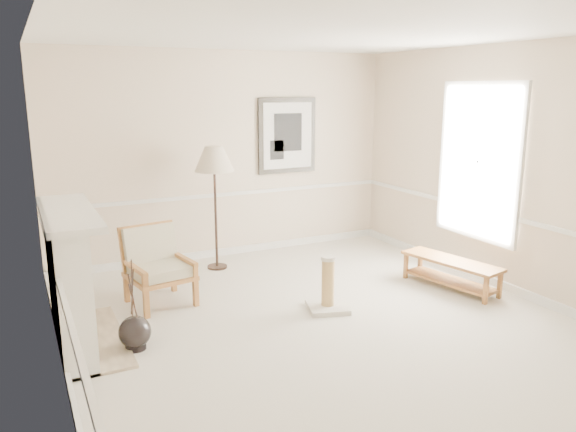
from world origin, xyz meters
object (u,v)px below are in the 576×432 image
object	(u,v)px
armchair	(156,262)
floor_lamp	(214,162)
bench	(451,269)
scratching_post	(328,293)
floor_vase	(135,333)

from	to	relation	value
armchair	floor_lamp	world-z (taller)	floor_lamp
armchair	bench	distance (m)	3.51
armchair	scratching_post	size ratio (longest dim) A/B	1.43
floor_vase	bench	size ratio (longest dim) A/B	0.68
floor_lamp	scratching_post	bearing A→B (deg)	-72.52
bench	scratching_post	bearing A→B (deg)	177.79
armchair	floor_vase	bearing A→B (deg)	-122.92
bench	floor_vase	bearing A→B (deg)	179.63
bench	scratching_post	world-z (taller)	scratching_post
floor_vase	floor_lamp	world-z (taller)	floor_lamp
floor_lamp	scratching_post	size ratio (longest dim) A/B	2.70
scratching_post	floor_vase	bearing A→B (deg)	-178.89
armchair	scratching_post	bearing A→B (deg)	-43.36
floor_vase	scratching_post	bearing A→B (deg)	1.11
floor_vase	floor_lamp	distance (m)	2.78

